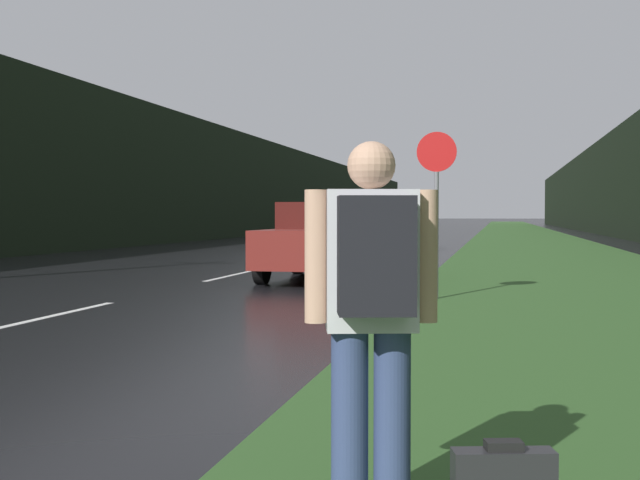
# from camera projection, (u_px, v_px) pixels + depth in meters

# --- Properties ---
(grass_verge) EXTENTS (6.00, 240.00, 0.02)m
(grass_verge) POSITION_uv_depth(u_px,v_px,m) (530.00, 241.00, 40.00)
(grass_verge) COLOR #2D5123
(grass_verge) RESTS_ON ground_plane
(lane_stripe_b) EXTENTS (0.12, 3.00, 0.01)m
(lane_stripe_b) POSITION_uv_depth(u_px,v_px,m) (57.00, 315.00, 10.65)
(lane_stripe_b) COLOR silver
(lane_stripe_b) RESTS_ON ground_plane
(lane_stripe_c) EXTENTS (0.12, 3.00, 0.01)m
(lane_stripe_c) POSITION_uv_depth(u_px,v_px,m) (229.00, 276.00, 17.48)
(lane_stripe_c) COLOR silver
(lane_stripe_c) RESTS_ON ground_plane
(lane_stripe_d) EXTENTS (0.12, 3.00, 0.01)m
(lane_stripe_d) POSITION_uv_depth(u_px,v_px,m) (305.00, 259.00, 24.31)
(lane_stripe_d) COLOR silver
(lane_stripe_d) RESTS_ON ground_plane
(treeline_far_side) EXTENTS (2.00, 140.00, 6.29)m
(treeline_far_side) POSITION_uv_depth(u_px,v_px,m) (253.00, 188.00, 53.48)
(treeline_far_side) COLOR black
(treeline_far_side) RESTS_ON ground_plane
(treeline_near_side) EXTENTS (2.00, 140.00, 6.40)m
(treeline_near_side) POSITION_uv_depth(u_px,v_px,m) (627.00, 184.00, 48.34)
(treeline_near_side) COLOR black
(treeline_near_side) RESTS_ON ground_plane
(stop_sign) EXTENTS (0.62, 0.07, 2.63)m
(stop_sign) POSITION_uv_depth(u_px,v_px,m) (436.00, 199.00, 12.51)
(stop_sign) COLOR slate
(stop_sign) RESTS_ON ground_plane
(hitchhiker_with_backpack) EXTENTS (0.56, 0.47, 1.65)m
(hitchhiker_with_backpack) POSITION_uv_depth(u_px,v_px,m) (372.00, 305.00, 3.40)
(hitchhiker_with_backpack) COLOR navy
(hitchhiker_with_backpack) RESTS_ON ground_plane
(car_passing_near) EXTENTS (1.88, 4.57, 1.59)m
(car_passing_near) POSITION_uv_depth(u_px,v_px,m) (321.00, 241.00, 16.57)
(car_passing_near) COLOR maroon
(car_passing_near) RESTS_ON ground_plane
(car_passing_far) EXTENTS (1.93, 4.43, 1.45)m
(car_passing_far) POSITION_uv_depth(u_px,v_px,m) (399.00, 231.00, 29.58)
(car_passing_far) COLOR #4C514C
(car_passing_far) RESTS_ON ground_plane
(car_oncoming) EXTENTS (1.89, 4.38, 1.37)m
(car_oncoming) POSITION_uv_depth(u_px,v_px,m) (350.00, 227.00, 43.47)
(car_oncoming) COLOR #2D3856
(car_oncoming) RESTS_ON ground_plane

